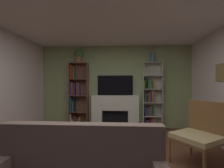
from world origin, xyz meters
TOP-DOWN VIEW (x-y plane):
  - wall_back_accent at (0.00, 2.66)m, footprint 4.74×0.06m
  - ceiling at (0.00, 0.00)m, footprint 4.74×5.38m
  - fireplace at (0.00, 2.51)m, footprint 1.52×0.52m
  - tv at (0.00, 2.60)m, footprint 1.08×0.06m
  - bookshelf_left at (-1.17, 2.53)m, footprint 0.57×0.26m
  - bookshelf_right at (1.06, 2.53)m, footprint 0.57×0.26m
  - potted_plant at (-1.11, 2.48)m, footprint 0.27×0.27m
  - vase_with_flowers at (1.11, 2.48)m, footprint 0.12×0.12m
  - armchair at (1.53, 0.47)m, footprint 0.89×0.89m

SIDE VIEW (x-z plane):
  - fireplace at x=0.00m, z-range 0.03..1.03m
  - armchair at x=1.53m, z-range 0.01..1.06m
  - bookshelf_right at x=1.06m, z-range -0.07..1.93m
  - bookshelf_left at x=-1.17m, z-range -0.05..1.95m
  - wall_back_accent at x=0.00m, z-range 0.00..2.54m
  - tv at x=0.00m, z-range 1.01..1.61m
  - vase_with_flowers at x=1.11m, z-range 1.93..2.41m
  - potted_plant at x=-1.11m, z-range 2.03..2.45m
  - ceiling at x=0.00m, z-range 2.54..2.60m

